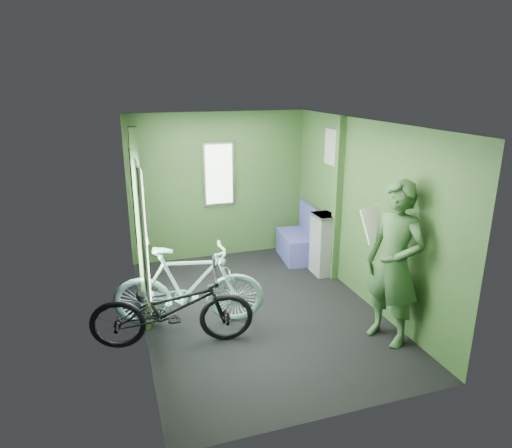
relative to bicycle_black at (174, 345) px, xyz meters
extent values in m
plane|color=black|center=(1.12, 0.47, 0.00)|extent=(4.00, 4.00, 0.00)
cube|color=silver|center=(1.12, 0.47, 2.30)|extent=(2.80, 4.00, 0.02)
cube|color=#2F4D24|center=(1.12, 2.47, 1.15)|extent=(2.80, 0.02, 2.30)
cube|color=#2F4D24|center=(1.12, -1.53, 1.15)|extent=(2.80, 0.02, 2.30)
cube|color=#2F4D24|center=(-0.28, 0.47, 1.15)|extent=(0.02, 4.00, 2.30)
cube|color=#2F4D24|center=(2.52, 0.47, 1.15)|extent=(0.02, 4.00, 2.30)
cube|color=#2F4D24|center=(-0.24, 0.47, 1.15)|extent=(0.08, 0.12, 2.30)
cube|color=silver|center=(-0.24, -0.08, 1.35)|extent=(0.02, 0.56, 1.34)
cube|color=silver|center=(-0.24, 1.02, 1.35)|extent=(0.02, 0.56, 1.34)
cube|color=white|center=(-0.23, -0.08, 1.88)|extent=(0.00, 0.12, 0.12)
cube|color=white|center=(-0.23, 1.02, 1.88)|extent=(0.00, 0.12, 0.12)
cylinder|color=silver|center=(-0.17, 0.47, 1.10)|extent=(0.03, 0.40, 0.03)
cube|color=#2F4D24|center=(2.47, 1.07, 1.15)|extent=(0.10, 0.10, 2.30)
cube|color=white|center=(2.50, 1.37, 1.85)|extent=(0.02, 0.40, 0.50)
cube|color=silver|center=(1.12, 2.43, 1.35)|extent=(0.50, 0.02, 1.00)
imported|color=black|center=(0.00, 0.00, 0.00)|extent=(1.82, 0.98, 0.97)
imported|color=#88C1B3|center=(0.24, 0.33, 0.00)|extent=(1.83, 1.01, 1.11)
imported|color=#32532D|center=(2.27, -0.61, 0.90)|extent=(0.64, 0.77, 1.80)
cube|color=silver|center=(2.16, -0.33, 1.26)|extent=(0.34, 0.27, 0.36)
cube|color=gray|center=(2.38, 1.26, 0.46)|extent=(0.27, 0.38, 0.91)
cube|color=navy|center=(2.24, 1.92, 0.21)|extent=(0.55, 0.88, 0.42)
cube|color=navy|center=(2.44, 1.92, 0.65)|extent=(0.14, 0.83, 0.46)
camera|label=1|loc=(-0.50, -4.39, 2.75)|focal=32.00mm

